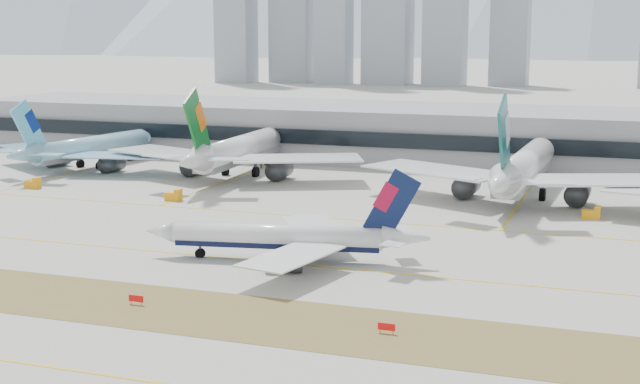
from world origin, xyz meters
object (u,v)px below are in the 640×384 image
at_px(taxiing_airliner, 288,238).
at_px(terminal, 432,134).
at_px(widebody_eva, 238,151).
at_px(widebody_korean, 87,149).
at_px(widebody_cathay, 523,170).

relative_size(taxiing_airliner, terminal, 0.17).
bearing_deg(widebody_eva, terminal, -44.06).
bearing_deg(widebody_korean, widebody_eva, -78.58).
height_order(taxiing_airliner, terminal, taxiing_airliner).
bearing_deg(taxiing_airliner, widebody_korean, -50.16).
bearing_deg(taxiing_airliner, widebody_eva, -70.35).
bearing_deg(terminal, widebody_korean, -151.15).
xyz_separation_m(widebody_eva, widebody_cathay, (71.61, -8.21, 0.23)).
bearing_deg(widebody_cathay, widebody_eva, 85.55).
xyz_separation_m(widebody_korean, widebody_cathay, (115.29, -6.58, 1.32)).
relative_size(widebody_korean, widebody_eva, 0.82).
bearing_deg(widebody_cathay, widebody_korean, 88.83).
distance_m(taxiing_airliner, widebody_korean, 112.17).
height_order(taxiing_airliner, widebody_cathay, widebody_cathay).
distance_m(widebody_eva, terminal, 59.98).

